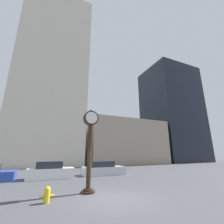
# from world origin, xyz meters

# --- Properties ---
(ground_plane) EXTENTS (200.00, 200.00, 0.00)m
(ground_plane) POSITION_xyz_m (0.00, 0.00, 0.00)
(ground_plane) COLOR #424247
(building_tall_tower) EXTENTS (12.76, 12.00, 34.74)m
(building_tall_tower) POSITION_xyz_m (-3.50, 24.00, 17.37)
(building_tall_tower) COLOR beige
(building_tall_tower) RESTS_ON ground_plane
(building_storefront_row) EXTENTS (17.36, 12.00, 9.22)m
(building_storefront_row) POSITION_xyz_m (12.97, 24.00, 4.61)
(building_storefront_row) COLOR gray
(building_storefront_row) RESTS_ON ground_plane
(building_glass_modern) EXTENTS (13.82, 12.00, 26.67)m
(building_glass_modern) POSITION_xyz_m (29.35, 24.00, 13.33)
(building_glass_modern) COLOR black
(building_glass_modern) RESTS_ON ground_plane
(street_clock) EXTENTS (0.93, 0.81, 4.98)m
(street_clock) POSITION_xyz_m (-0.90, 1.57, 2.97)
(street_clock) COLOR black
(street_clock) RESTS_ON ground_plane
(car_white) EXTENTS (3.99, 1.79, 1.49)m
(car_white) POSITION_xyz_m (-2.72, 7.85, 0.63)
(car_white) COLOR silver
(car_white) RESTS_ON ground_plane
(car_silver) EXTENTS (4.49, 1.99, 1.39)m
(car_silver) POSITION_xyz_m (2.45, 8.21, 0.59)
(car_silver) COLOR #BCBCC1
(car_silver) RESTS_ON ground_plane
(fire_hydrant_near) EXTENTS (0.64, 0.28, 0.70)m
(fire_hydrant_near) POSITION_xyz_m (-3.11, 0.58, 0.35)
(fire_hydrant_near) COLOR yellow
(fire_hydrant_near) RESTS_ON ground_plane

